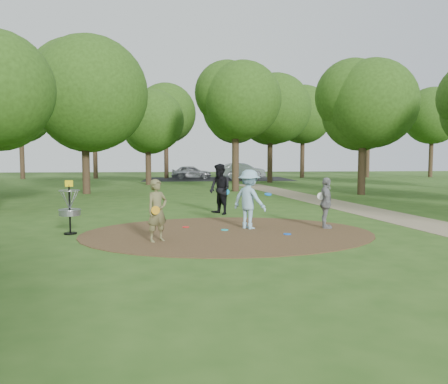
{
  "coord_description": "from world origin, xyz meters",
  "views": [
    {
      "loc": [
        -1.25,
        -12.39,
        2.22
      ],
      "look_at": [
        0.0,
        1.2,
        1.1
      ],
      "focal_mm": 35.0,
      "sensor_mm": 36.0,
      "label": 1
    }
  ],
  "objects": [
    {
      "name": "car_right",
      "position": [
        4.33,
        29.92,
        0.77
      ],
      "size": [
        4.98,
        3.14,
        1.55
      ],
      "primitive_type": "imported",
      "rotation": [
        0.0,
        0.0,
        1.92
      ],
      "color": "#ADB0B5",
      "rests_on": "ground"
    },
    {
      "name": "disc_ground_blue",
      "position": [
        1.65,
        -0.43,
        0.03
      ],
      "size": [
        0.22,
        0.22,
        0.02
      ],
      "primitive_type": "cylinder",
      "color": "blue",
      "rests_on": "dirt_clearing"
    },
    {
      "name": "player_waiting_with_disc",
      "position": [
        3.08,
        0.56,
        0.79
      ],
      "size": [
        0.58,
        0.99,
        1.58
      ],
      "color": "gray",
      "rests_on": "ground"
    },
    {
      "name": "player_walking_with_disc",
      "position": [
        0.12,
        4.14,
        0.97
      ],
      "size": [
        1.13,
        1.19,
        1.94
      ],
      "color": "black",
      "rests_on": "ground"
    },
    {
      "name": "disc_ground_cyan",
      "position": [
        -0.05,
        0.44,
        0.03
      ],
      "size": [
        0.22,
        0.22,
        0.02
      ],
      "primitive_type": "cylinder",
      "color": "#19CDCC",
      "rests_on": "dirt_clearing"
    },
    {
      "name": "player_observer_with_disc",
      "position": [
        -1.95,
        -1.09,
        0.82
      ],
      "size": [
        0.71,
        0.68,
        1.63
      ],
      "color": "brown",
      "rests_on": "ground"
    },
    {
      "name": "parking_lot",
      "position": [
        2.0,
        30.0,
        0.0
      ],
      "size": [
        14.0,
        8.0,
        0.01
      ],
      "primitive_type": "cube",
      "color": "black",
      "rests_on": "ground"
    },
    {
      "name": "dirt_clearing",
      "position": [
        0.0,
        0.0,
        0.01
      ],
      "size": [
        8.4,
        8.4,
        0.02
      ],
      "primitive_type": "cylinder",
      "color": "#47301C",
      "rests_on": "ground"
    },
    {
      "name": "player_throwing_with_disc",
      "position": [
        0.73,
        0.7,
        0.91
      ],
      "size": [
        1.35,
        1.31,
        1.81
      ],
      "color": "#8FBED6",
      "rests_on": "ground"
    },
    {
      "name": "tree_ring",
      "position": [
        1.28,
        9.86,
        5.15
      ],
      "size": [
        37.54,
        45.14,
        8.93
      ],
      "color": "#332316",
      "rests_on": "ground"
    },
    {
      "name": "footpath",
      "position": [
        6.5,
        2.0,
        0.01
      ],
      "size": [
        7.55,
        39.89,
        0.01
      ],
      "primitive_type": "cube",
      "rotation": [
        0.0,
        0.0,
        0.14
      ],
      "color": "#8C7A5B",
      "rests_on": "ground"
    },
    {
      "name": "disc_ground_red",
      "position": [
        -1.21,
        1.08,
        0.03
      ],
      "size": [
        0.22,
        0.22,
        0.02
      ],
      "primitive_type": "cylinder",
      "color": "red",
      "rests_on": "dirt_clearing"
    },
    {
      "name": "car_left",
      "position": [
        -0.52,
        30.34,
        0.67
      ],
      "size": [
        3.95,
        1.67,
        1.33
      ],
      "primitive_type": "imported",
      "rotation": [
        0.0,
        0.0,
        1.6
      ],
      "color": "#A4A5AC",
      "rests_on": "ground"
    },
    {
      "name": "disc_golf_basket",
      "position": [
        -4.5,
        0.3,
        0.87
      ],
      "size": [
        0.63,
        0.63,
        1.54
      ],
      "color": "black",
      "rests_on": "ground"
    },
    {
      "name": "ground",
      "position": [
        0.0,
        0.0,
        0.0
      ],
      "size": [
        100.0,
        100.0,
        0.0
      ],
      "primitive_type": "plane",
      "color": "#2D5119",
      "rests_on": "ground"
    }
  ]
}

